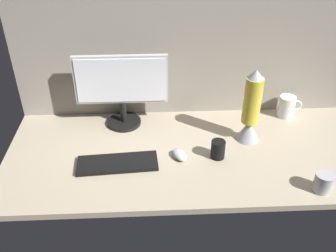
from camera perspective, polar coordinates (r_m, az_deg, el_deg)
name	(u,v)px	position (r cm, az deg, el deg)	size (l,w,h in cm)	color
ground_plane	(192,151)	(189.24, 3.58, -3.79)	(180.00, 80.00, 3.00)	tan
cubicle_wall_back	(187,49)	(202.51, 2.88, 11.44)	(180.00, 5.00, 73.58)	gray
monitor	(122,87)	(197.32, -6.92, 5.82)	(47.38, 18.00, 38.84)	black
keyboard	(118,163)	(179.27, -7.51, -5.52)	(37.00, 13.00, 2.00)	black
mouse	(180,155)	(181.67, 1.75, -4.30)	(5.60, 9.60, 3.40)	silver
mug_black_travel	(218,149)	(181.84, 7.44, -3.46)	(6.71, 6.71, 8.97)	black
mug_ceramic_white	(287,106)	(219.69, 17.27, 2.79)	(12.81, 8.86, 12.04)	white
mug_steel	(323,182)	(175.48, 22.09, -7.79)	(7.90, 7.90, 8.76)	#B2B2B7
lava_lamp	(251,112)	(190.14, 12.22, 2.07)	(11.75, 11.75, 38.46)	#A5A5AD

